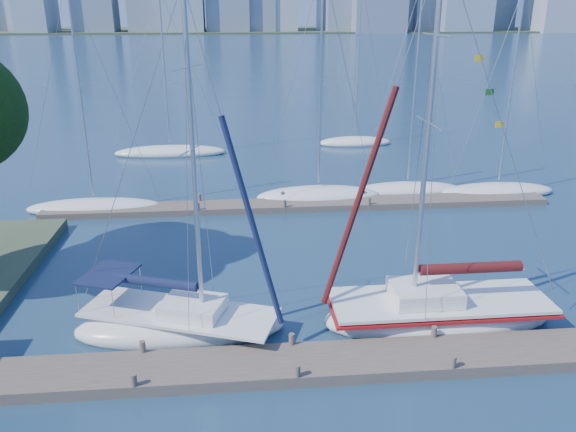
{
  "coord_description": "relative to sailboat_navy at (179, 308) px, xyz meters",
  "views": [
    {
      "loc": [
        -1.64,
        -15.52,
        11.16
      ],
      "look_at": [
        0.16,
        4.0,
        3.93
      ],
      "focal_mm": 35.0,
      "sensor_mm": 36.0,
      "label": 1
    }
  ],
  "objects": [
    {
      "name": "ground",
      "position": [
        3.91,
        -2.63,
        -1.03
      ],
      "size": [
        700.0,
        700.0,
        0.0
      ],
      "primitive_type": "plane",
      "color": "navy",
      "rests_on": "ground"
    },
    {
      "name": "near_dock",
      "position": [
        3.91,
        -2.63,
        -0.83
      ],
      "size": [
        26.0,
        2.0,
        0.4
      ],
      "primitive_type": "cube",
      "color": "brown",
      "rests_on": "ground"
    },
    {
      "name": "far_dock",
      "position": [
        5.91,
        13.37,
        -0.85
      ],
      "size": [
        30.0,
        1.8,
        0.36
      ],
      "primitive_type": "cube",
      "color": "brown",
      "rests_on": "ground"
    },
    {
      "name": "far_shore",
      "position": [
        3.91,
        317.37,
        -1.03
      ],
      "size": [
        800.0,
        100.0,
        1.5
      ],
      "primitive_type": "cube",
      "color": "#38472D",
      "rests_on": "ground"
    },
    {
      "name": "sailboat_navy",
      "position": [
        0.0,
        0.0,
        0.0
      ],
      "size": [
        8.03,
        4.91,
        12.46
      ],
      "rotation": [
        0.0,
        0.0,
        -0.34
      ],
      "color": "white",
      "rests_on": "ground"
    },
    {
      "name": "sailboat_maroon",
      "position": [
        9.61,
        -0.21,
        0.01
      ],
      "size": [
        8.8,
        2.91,
        13.68
      ],
      "rotation": [
        0.0,
        0.0,
        0.01
      ],
      "color": "white",
      "rests_on": "ground"
    },
    {
      "name": "bg_boat_0",
      "position": [
        -6.22,
        13.97,
        -0.78
      ],
      "size": [
        8.06,
        3.22,
        13.02
      ],
      "rotation": [
        0.0,
        0.0,
        -0.15
      ],
      "color": "white",
      "rests_on": "ground"
    },
    {
      "name": "bg_boat_2",
      "position": [
        7.22,
        14.76,
        -0.73
      ],
      "size": [
        8.1,
        5.46,
        14.02
      ],
      "rotation": [
        0.0,
        0.0,
        0.42
      ],
      "color": "white",
      "rests_on": "ground"
    },
    {
      "name": "bg_boat_3",
      "position": [
        13.12,
        15.56,
        -0.77
      ],
      "size": [
        7.45,
        3.96,
        13.21
      ],
      "rotation": [
        0.0,
        0.0,
        0.27
      ],
      "color": "white",
      "rests_on": "ground"
    },
    {
      "name": "bg_boat_5",
      "position": [
        18.82,
        14.78,
        -0.77
      ],
      "size": [
        7.68,
        3.94,
        12.9
      ],
      "rotation": [
        0.0,
        0.0,
        0.25
      ],
      "color": "white",
      "rests_on": "ground"
    },
    {
      "name": "bg_boat_6",
      "position": [
        -3.17,
        27.28,
        -0.77
      ],
      "size": [
        9.22,
        5.41,
        13.13
      ],
      "rotation": [
        0.0,
        0.0,
        0.37
      ],
      "color": "white",
      "rests_on": "ground"
    },
    {
      "name": "bg_boat_7",
      "position": [
        12.58,
        29.53,
        -0.75
      ],
      "size": [
        6.72,
        4.16,
        13.94
      ],
      "rotation": [
        0.0,
        0.0,
        0.35
      ],
      "color": "white",
      "rests_on": "ground"
    }
  ]
}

